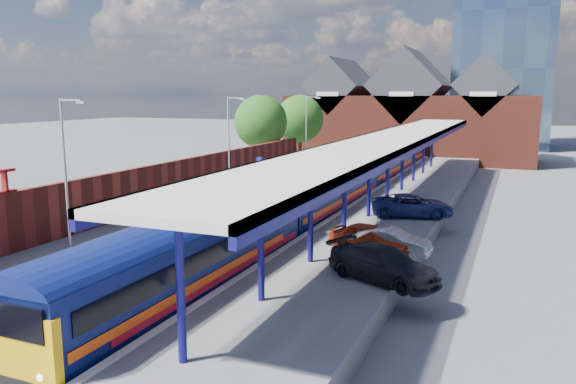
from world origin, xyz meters
name	(u,v)px	position (x,y,z in m)	size (l,w,h in m)	color
ground	(345,194)	(0.00, 30.00, 0.00)	(240.00, 240.00, 0.00)	#5B5B5E
ballast_bed	(302,218)	(0.00, 20.00, 0.03)	(6.00, 76.00, 0.06)	#473D33
rails	(302,217)	(0.00, 20.00, 0.12)	(4.51, 76.00, 0.14)	slate
left_platform	(229,205)	(-5.50, 20.00, 0.50)	(5.00, 76.00, 1.00)	#565659
right_platform	(392,219)	(6.00, 20.00, 0.50)	(6.00, 76.00, 1.00)	#565659
coping_left	(259,200)	(-3.15, 20.00, 1.02)	(0.30, 76.00, 0.05)	silver
coping_right	(348,207)	(3.15, 20.00, 1.02)	(0.30, 76.00, 0.05)	silver
yellow_line	(251,200)	(-3.75, 20.00, 1.01)	(0.14, 76.00, 0.01)	yellow
train	(358,172)	(1.49, 28.43, 2.12)	(2.95, 65.92, 3.45)	#0C1655
canopy	(393,140)	(5.48, 21.95, 5.25)	(4.50, 52.00, 4.48)	#11105D
lamp_post_b	(67,163)	(-6.36, 6.00, 4.99)	(1.48, 0.18, 7.00)	#A5A8AA
lamp_post_c	(230,139)	(-6.36, 22.00, 4.99)	(1.48, 0.18, 7.00)	#A5A8AA
lamp_post_d	(308,127)	(-6.36, 38.00, 4.99)	(1.48, 0.18, 7.00)	#A5A8AA
platform_sign	(259,168)	(-5.00, 24.00, 2.69)	(0.55, 0.08, 2.50)	#A5A8AA
brick_wall	(140,190)	(-8.10, 13.54, 2.45)	(0.35, 50.00, 3.86)	maroon
station_building	(410,116)	(0.00, 58.00, 5.45)	(30.00, 12.12, 13.78)	maroon
glass_tower	(507,13)	(10.00, 80.00, 20.20)	(14.20, 14.20, 40.30)	#4A5F7F
tree_near	(262,123)	(-10.35, 35.91, 5.35)	(5.20, 5.20, 8.10)	#382314
tree_far	(301,120)	(-9.35, 43.91, 5.35)	(5.20, 5.20, 8.10)	#382314
parked_car_red	(371,239)	(7.10, 10.34, 1.67)	(1.59, 3.95, 1.35)	#AB2C0E
parked_car_silver	(389,241)	(7.91, 10.37, 1.61)	(1.30, 3.72, 1.23)	silver
parked_car_dark	(384,264)	(8.50, 6.69, 1.68)	(1.90, 4.67, 1.36)	black
parked_car_blue	(412,205)	(7.43, 18.86, 1.67)	(2.21, 4.79, 1.33)	navy
relay_cabinet	(84,369)	(2.09, -2.62, 0.50)	(0.70, 0.90, 1.00)	#A3A6A8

